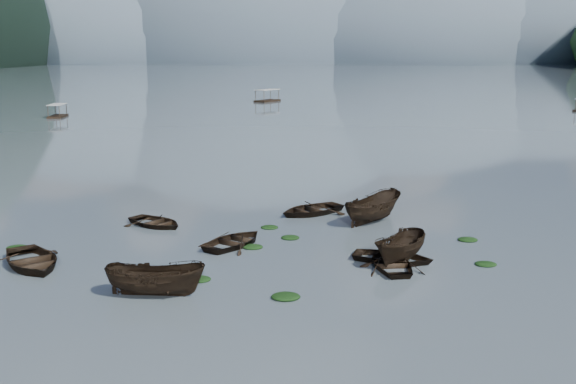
{
  "coord_description": "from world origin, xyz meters",
  "views": [
    {
      "loc": [
        0.54,
        -25.53,
        10.06
      ],
      "look_at": [
        0.0,
        12.0,
        2.0
      ],
      "focal_mm": 40.0,
      "sensor_mm": 36.0,
      "label": 1
    }
  ],
  "objects_px": {
    "rowboat_3": "(391,267)",
    "pontoon_centre": "(267,102)",
    "pontoon_left": "(58,117)",
    "rowboat_0": "(32,266)"
  },
  "relations": [
    {
      "from": "pontoon_left",
      "to": "rowboat_3",
      "type": "bearing_deg",
      "value": -65.93
    },
    {
      "from": "pontoon_left",
      "to": "pontoon_centre",
      "type": "distance_m",
      "value": 48.78
    },
    {
      "from": "rowboat_3",
      "to": "pontoon_left",
      "type": "relative_size",
      "value": 0.72
    },
    {
      "from": "rowboat_0",
      "to": "pontoon_centre",
      "type": "bearing_deg",
      "value": 50.94
    },
    {
      "from": "pontoon_centre",
      "to": "pontoon_left",
      "type": "bearing_deg",
      "value": -100.59
    },
    {
      "from": "rowboat_3",
      "to": "pontoon_centre",
      "type": "xyz_separation_m",
      "value": [
        -11.12,
        111.3,
        0.0
      ]
    },
    {
      "from": "rowboat_0",
      "to": "rowboat_3",
      "type": "relative_size",
      "value": 1.25
    },
    {
      "from": "rowboat_3",
      "to": "rowboat_0",
      "type": "bearing_deg",
      "value": -6.12
    },
    {
      "from": "pontoon_left",
      "to": "pontoon_centre",
      "type": "xyz_separation_m",
      "value": [
        32.76,
        36.15,
        0.0
      ]
    },
    {
      "from": "rowboat_3",
      "to": "pontoon_centre",
      "type": "distance_m",
      "value": 111.85
    }
  ]
}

